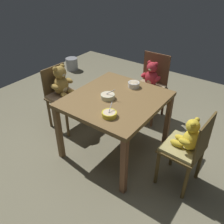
# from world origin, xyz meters

# --- Properties ---
(ground_plane) EXTENTS (5.20, 5.20, 0.04)m
(ground_plane) POSITION_xyz_m (0.00, 0.00, -0.02)
(ground_plane) COLOR #79735A
(dining_table) EXTENTS (1.04, 0.95, 0.72)m
(dining_table) POSITION_xyz_m (0.00, 0.00, 0.64)
(dining_table) COLOR brown
(dining_table) RESTS_ON ground_plane
(teddy_chair_far_center) EXTENTS (0.42, 0.43, 0.88)m
(teddy_chair_far_center) POSITION_xyz_m (0.02, 0.86, 0.56)
(teddy_chair_far_center) COLOR brown
(teddy_chair_far_center) RESTS_ON ground_plane
(teddy_chair_near_front) EXTENTS (0.41, 0.39, 0.85)m
(teddy_chair_near_front) POSITION_xyz_m (-0.03, -0.85, 0.53)
(teddy_chair_near_front) COLOR brown
(teddy_chair_near_front) RESTS_ON ground_plane
(teddy_chair_near_right) EXTENTS (0.42, 0.42, 0.91)m
(teddy_chair_near_right) POSITION_xyz_m (0.90, 0.05, 0.54)
(teddy_chair_near_right) COLOR brown
(teddy_chair_near_right) RESTS_ON ground_plane
(porridge_bowl_white_near_right) EXTENTS (0.13, 0.13, 0.06)m
(porridge_bowl_white_near_right) POSITION_xyz_m (0.33, -0.02, 0.75)
(porridge_bowl_white_near_right) COLOR silver
(porridge_bowl_white_near_right) RESTS_ON dining_table
(porridge_bowl_cream_center) EXTENTS (0.15, 0.16, 0.12)m
(porridge_bowl_cream_center) POSITION_xyz_m (-0.06, 0.06, 0.75)
(porridge_bowl_cream_center) COLOR beige
(porridge_bowl_cream_center) RESTS_ON dining_table
(porridge_bowl_yellow_near_left) EXTENTS (0.15, 0.15, 0.12)m
(porridge_bowl_yellow_near_left) POSITION_xyz_m (-0.33, -0.15, 0.75)
(porridge_bowl_yellow_near_left) COLOR yellow
(porridge_bowl_yellow_near_left) RESTS_ON dining_table
(metal_pail) EXTENTS (0.24, 0.24, 0.25)m
(metal_pail) POSITION_xyz_m (1.48, 2.15, 0.12)
(metal_pail) COLOR #93969B
(metal_pail) RESTS_ON ground_plane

